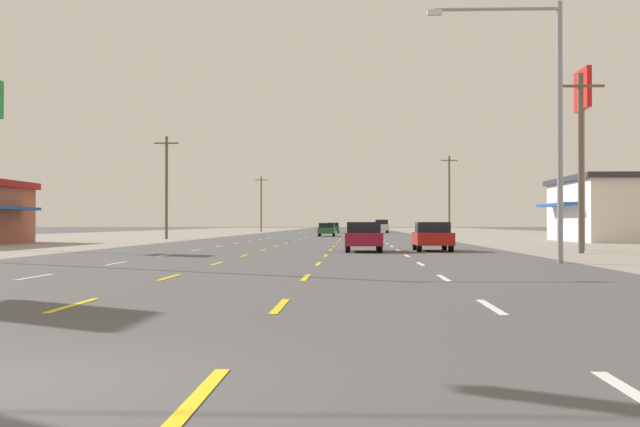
{
  "coord_description": "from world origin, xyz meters",
  "views": [
    {
      "loc": [
        2.99,
        -7.21,
        1.38
      ],
      "look_at": [
        -0.17,
        71.09,
        2.32
      ],
      "focal_mm": 47.95,
      "sensor_mm": 36.0,
      "label": 1
    }
  ],
  "objects_px": {
    "sedan_far_right_near": "(432,236)",
    "sedan_center_turn_mid": "(327,229)",
    "sedan_inner_right_nearest": "(364,236)",
    "streetlight_left_row_0": "(2,95)",
    "hatchback_center_turn_midfar": "(333,228)",
    "pole_sign_right_row_1": "(583,109)",
    "suv_far_right_far": "(382,226)",
    "streetlight_right_row_0": "(544,109)"
  },
  "relations": [
    {
      "from": "pole_sign_right_row_1",
      "to": "streetlight_right_row_0",
      "type": "bearing_deg",
      "value": -109.71
    },
    {
      "from": "sedan_inner_right_nearest",
      "to": "hatchback_center_turn_midfar",
      "type": "xyz_separation_m",
      "value": [
        -3.59,
        84.06,
        0.03
      ]
    },
    {
      "from": "streetlight_right_row_0",
      "to": "streetlight_left_row_0",
      "type": "bearing_deg",
      "value": 180.0
    },
    {
      "from": "sedan_center_turn_mid",
      "to": "suv_far_right_far",
      "type": "xyz_separation_m",
      "value": [
        7.04,
        34.45,
        0.27
      ]
    },
    {
      "from": "sedan_far_right_near",
      "to": "streetlight_left_row_0",
      "type": "relative_size",
      "value": 0.44
    },
    {
      "from": "sedan_far_right_near",
      "to": "hatchback_center_turn_midfar",
      "type": "relative_size",
      "value": 1.15
    },
    {
      "from": "sedan_inner_right_nearest",
      "to": "pole_sign_right_row_1",
      "type": "relative_size",
      "value": 0.49
    },
    {
      "from": "sedan_center_turn_mid",
      "to": "suv_far_right_far",
      "type": "distance_m",
      "value": 35.16
    },
    {
      "from": "sedan_far_right_near",
      "to": "sedan_center_turn_mid",
      "type": "distance_m",
      "value": 49.76
    },
    {
      "from": "sedan_inner_right_nearest",
      "to": "hatchback_center_turn_midfar",
      "type": "bearing_deg",
      "value": 92.44
    },
    {
      "from": "sedan_center_turn_mid",
      "to": "streetlight_right_row_0",
      "type": "height_order",
      "value": "streetlight_right_row_0"
    },
    {
      "from": "hatchback_center_turn_midfar",
      "to": "streetlight_left_row_0",
      "type": "height_order",
      "value": "streetlight_left_row_0"
    },
    {
      "from": "sedan_far_right_near",
      "to": "sedan_inner_right_nearest",
      "type": "bearing_deg",
      "value": -161.68
    },
    {
      "from": "pole_sign_right_row_1",
      "to": "suv_far_right_far",
      "type": "bearing_deg",
      "value": 95.28
    },
    {
      "from": "sedan_inner_right_nearest",
      "to": "suv_far_right_far",
      "type": "height_order",
      "value": "suv_far_right_far"
    },
    {
      "from": "sedan_inner_right_nearest",
      "to": "pole_sign_right_row_1",
      "type": "bearing_deg",
      "value": 9.88
    },
    {
      "from": "sedan_far_right_near",
      "to": "suv_far_right_far",
      "type": "xyz_separation_m",
      "value": [
        0.09,
        83.72,
        0.27
      ]
    },
    {
      "from": "sedan_center_turn_mid",
      "to": "hatchback_center_turn_midfar",
      "type": "height_order",
      "value": "hatchback_center_turn_midfar"
    },
    {
      "from": "sedan_center_turn_mid",
      "to": "streetlight_left_row_0",
      "type": "xyz_separation_m",
      "value": [
        -9.59,
        -62.57,
        5.23
      ]
    },
    {
      "from": "sedan_center_turn_mid",
      "to": "hatchback_center_turn_midfar",
      "type": "distance_m",
      "value": 33.64
    },
    {
      "from": "hatchback_center_turn_midfar",
      "to": "sedan_center_turn_mid",
      "type": "bearing_deg",
      "value": -89.8
    },
    {
      "from": "streetlight_left_row_0",
      "to": "streetlight_right_row_0",
      "type": "relative_size",
      "value": 1.12
    },
    {
      "from": "pole_sign_right_row_1",
      "to": "streetlight_left_row_0",
      "type": "bearing_deg",
      "value": -149.86
    },
    {
      "from": "suv_far_right_far",
      "to": "streetlight_left_row_0",
      "type": "distance_m",
      "value": 98.55
    },
    {
      "from": "sedan_inner_right_nearest",
      "to": "streetlight_left_row_0",
      "type": "bearing_deg",
      "value": -137.08
    },
    {
      "from": "pole_sign_right_row_1",
      "to": "streetlight_left_row_0",
      "type": "distance_m",
      "value": 28.11
    },
    {
      "from": "pole_sign_right_row_1",
      "to": "streetlight_left_row_0",
      "type": "relative_size",
      "value": 0.91
    },
    {
      "from": "hatchback_center_turn_midfar",
      "to": "sedan_inner_right_nearest",
      "type": "bearing_deg",
      "value": -87.56
    },
    {
      "from": "sedan_inner_right_nearest",
      "to": "streetlight_right_row_0",
      "type": "height_order",
      "value": "streetlight_right_row_0"
    },
    {
      "from": "sedan_far_right_near",
      "to": "streetlight_right_row_0",
      "type": "distance_m",
      "value": 14.34
    },
    {
      "from": "sedan_far_right_near",
      "to": "pole_sign_right_row_1",
      "type": "distance_m",
      "value": 10.15
    },
    {
      "from": "sedan_far_right_near",
      "to": "streetlight_left_row_0",
      "type": "height_order",
      "value": "streetlight_left_row_0"
    },
    {
      "from": "suv_far_right_far",
      "to": "sedan_center_turn_mid",
      "type": "bearing_deg",
      "value": -101.55
    },
    {
      "from": "hatchback_center_turn_midfar",
      "to": "streetlight_left_row_0",
      "type": "distance_m",
      "value": 96.81
    },
    {
      "from": "pole_sign_right_row_1",
      "to": "sedan_center_turn_mid",
      "type": "bearing_deg",
      "value": 106.87
    },
    {
      "from": "sedan_far_right_near",
      "to": "streetlight_right_row_0",
      "type": "relative_size",
      "value": 0.49
    },
    {
      "from": "sedan_center_turn_mid",
      "to": "streetlight_right_row_0",
      "type": "distance_m",
      "value": 63.48
    },
    {
      "from": "sedan_far_right_near",
      "to": "streetlight_left_row_0",
      "type": "distance_m",
      "value": 21.85
    },
    {
      "from": "streetlight_left_row_0",
      "to": "sedan_far_right_near",
      "type": "bearing_deg",
      "value": 38.8
    },
    {
      "from": "streetlight_left_row_0",
      "to": "streetlight_right_row_0",
      "type": "bearing_deg",
      "value": -0.0
    },
    {
      "from": "streetlight_left_row_0",
      "to": "sedan_center_turn_mid",
      "type": "bearing_deg",
      "value": 81.29
    },
    {
      "from": "sedan_inner_right_nearest",
      "to": "streetlight_left_row_0",
      "type": "distance_m",
      "value": 18.58
    }
  ]
}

